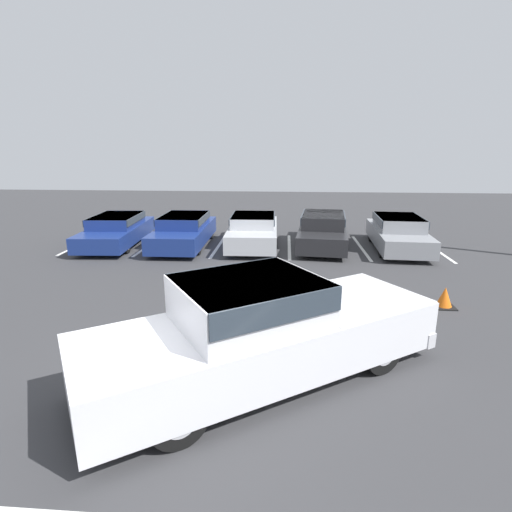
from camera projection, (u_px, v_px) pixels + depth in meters
ground_plane at (192, 393)px, 6.37m from camera, size 60.00×60.00×0.00m
stall_stripe_a at (84, 243)px, 16.37m from camera, size 0.12×4.04×0.01m
stall_stripe_b at (151, 244)px, 16.17m from camera, size 0.12×4.04×0.01m
stall_stripe_c at (219, 245)px, 15.97m from camera, size 0.12×4.04×0.01m
stall_stripe_d at (289, 246)px, 15.78m from camera, size 0.12×4.04×0.01m
stall_stripe_e at (361, 248)px, 15.58m from camera, size 0.12×4.04×0.01m
stall_stripe_f at (435, 249)px, 15.38m from camera, size 0.12×4.04×0.01m
pickup_truck at (266, 329)px, 6.61m from camera, size 6.18×5.02×1.79m
parked_sedan_a at (117, 229)px, 15.95m from camera, size 2.09×4.77×1.18m
parked_sedan_b at (184, 230)px, 15.75m from camera, size 1.88×4.64×1.22m
parked_sedan_c at (253, 230)px, 15.71m from camera, size 1.95×4.45×1.23m
parked_sedan_d at (323, 229)px, 15.67m from camera, size 2.25×4.81×1.29m
parked_sedan_e at (398, 232)px, 15.21m from camera, size 2.01×4.55×1.26m
traffic_cone at (445, 298)px, 9.74m from camera, size 0.51×0.51×0.51m
wheel_stop_curb at (180, 229)px, 18.82m from camera, size 1.62×0.20×0.14m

